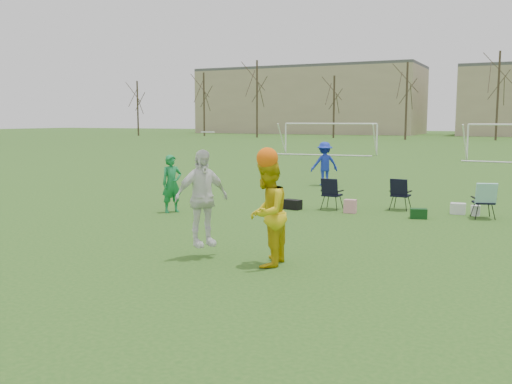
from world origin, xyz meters
The scene contains 7 objects.
ground centered at (0.00, 0.00, 0.00)m, with size 260.00×260.00×0.00m, color #28551A.
fielder_green_near centered at (-5.23, 5.08, 0.86)m, with size 0.62×0.41×1.71m, color #167E3D.
fielder_blue centered at (-3.44, 13.68, 0.91)m, with size 1.17×0.67×1.81m, color #182EBA.
center_contest centered at (-0.65, 0.67, 1.11)m, with size 2.39×1.20×2.53m.
sideline_setup centered at (2.75, 8.07, 0.53)m, with size 8.68×1.87×1.76m.
goal_left centered at (-10.00, 34.00, 1.92)m, with size 7.39×0.76×2.46m.
tree_line centered at (0.24, 69.85, 5.09)m, with size 110.28×3.28×11.40m.
Camera 1 is at (4.32, -8.92, 2.76)m, focal length 40.00 mm.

